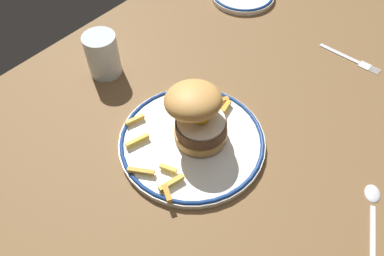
# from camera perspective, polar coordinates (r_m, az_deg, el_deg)

# --- Properties ---
(ground_plane) EXTENTS (1.32, 0.94, 0.04)m
(ground_plane) POSITION_cam_1_polar(r_m,az_deg,el_deg) (0.71, 4.83, -2.24)
(ground_plane) COLOR brown
(dinner_plate) EXTENTS (0.27, 0.27, 0.02)m
(dinner_plate) POSITION_cam_1_polar(r_m,az_deg,el_deg) (0.68, 0.00, -1.98)
(dinner_plate) COLOR white
(dinner_plate) RESTS_ON ground_plane
(burger) EXTENTS (0.14, 0.14, 0.12)m
(burger) POSITION_cam_1_polar(r_m,az_deg,el_deg) (0.63, 0.75, 2.25)
(burger) COLOR tan
(burger) RESTS_ON dinner_plate
(fries_pile) EXTENTS (0.25, 0.18, 0.02)m
(fries_pile) POSITION_cam_1_polar(r_m,az_deg,el_deg) (0.67, -2.17, -0.86)
(fries_pile) COLOR gold
(fries_pile) RESTS_ON dinner_plate
(water_glass) EXTENTS (0.07, 0.07, 0.09)m
(water_glass) POSITION_cam_1_polar(r_m,az_deg,el_deg) (0.81, -13.62, 10.64)
(water_glass) COLOR silver
(water_glass) RESTS_ON ground_plane
(fork) EXTENTS (0.02, 0.14, 0.00)m
(fork) POSITION_cam_1_polar(r_m,az_deg,el_deg) (0.91, 23.44, 9.86)
(fork) COLOR silver
(fork) RESTS_ON ground_plane
(spoon) EXTENTS (0.13, 0.07, 0.01)m
(spoon) POSITION_cam_1_polar(r_m,az_deg,el_deg) (0.69, 26.31, -10.06)
(spoon) COLOR silver
(spoon) RESTS_ON ground_plane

